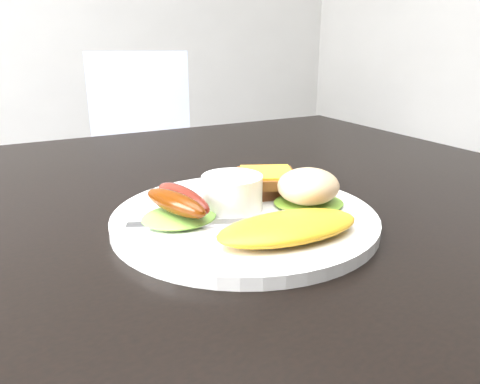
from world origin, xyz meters
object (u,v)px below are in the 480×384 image
dining_table (116,219)px  person (102,82)px  dining_chair (158,179)px  plate (245,218)px

dining_table → person: size_ratio=0.73×
dining_chair → plate: 1.22m
dining_table → plate: (0.10, -0.13, 0.03)m
dining_chair → dining_table: bearing=-89.6°
dining_table → person: (0.15, 0.71, 0.09)m
dining_chair → plate: plate is taller
plate → dining_chair: bearing=76.6°
dining_chair → person: bearing=-105.4°
dining_table → person: 0.73m
dining_chair → plate: size_ratio=1.34×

